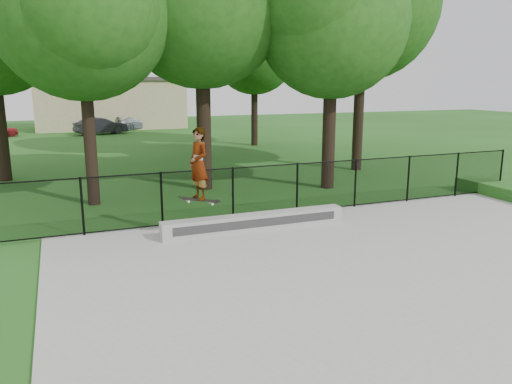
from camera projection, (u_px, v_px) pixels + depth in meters
ground at (434, 289)px, 9.48m from camera, size 100.00×100.00×0.00m
concrete_slab at (434, 288)px, 9.48m from camera, size 14.00×12.00×0.06m
grind_ledge at (255, 222)px, 13.04m from camera, size 4.97×0.40×0.44m
car_b at (101, 126)px, 37.64m from camera, size 3.71×2.22×1.27m
car_c at (139, 122)px, 41.79m from camera, size 4.04×2.58×1.18m
skater_airborne at (199, 165)px, 12.11m from camera, size 0.83×0.73×1.92m
chainlink_fence at (297, 188)px, 14.66m from camera, size 16.06×0.06×1.50m
tree_row at (219, 17)px, 20.63m from camera, size 20.42×18.22×10.61m
distant_building at (110, 102)px, 42.78m from camera, size 12.40×6.40×4.30m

